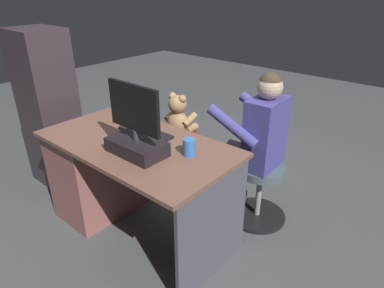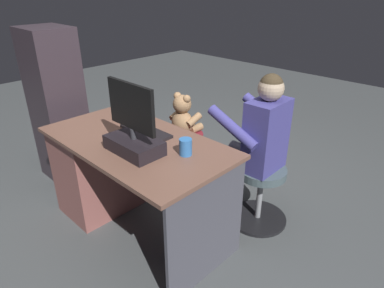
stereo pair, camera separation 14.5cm
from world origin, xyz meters
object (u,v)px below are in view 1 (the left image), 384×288
Objects in this scene: cup at (189,147)px; office_chair_teddy at (178,155)px; keyboard at (145,132)px; visitor_chair at (259,188)px; tv_remote at (119,140)px; teddy_bear at (179,117)px; desk at (109,169)px; computer_mouse at (119,119)px; person at (254,136)px; monitor at (136,135)px.

cup is 1.06m from office_chair_teddy.
keyboard is 0.90× the size of visitor_chair.
visitor_chair is at bearing -112.40° from tv_remote.
teddy_bear is at bearing -43.60° from cup.
desk reaches higher than visitor_chair.
computer_mouse is at bearing 29.79° from visitor_chair.
visitor_chair is at bearing 178.77° from person.
teddy_bear reaches higher than keyboard.
cup is (-0.26, -0.19, -0.07)m from monitor.
desk is 0.48m from keyboard.
keyboard reaches higher than office_chair_teddy.
person reaches higher than computer_mouse.
visitor_chair is (-0.93, -0.70, -0.13)m from desk.
visitor_chair is (-0.86, 0.02, 0.01)m from office_chair_teddy.
cup is at bearing -143.04° from tv_remote.
keyboard is 0.21m from tv_remote.
cup is at bearing 174.44° from keyboard.
cup is 0.63m from person.
teddy_bear reaches higher than computer_mouse.
person is at bearing -133.79° from keyboard.
monitor is 0.25m from tv_remote.
cup reaches higher than office_chair_teddy.
tv_remote is 0.83m from teddy_bear.
office_chair_teddy is at bearing -68.45° from keyboard.
person is at bearing -140.42° from desk.
person reaches higher than teddy_bear.
cup is at bearing 175.16° from computer_mouse.
computer_mouse is (0.02, -0.15, 0.36)m from desk.
keyboard is 0.45m from cup.
computer_mouse is 1.20m from visitor_chair.
keyboard is at bearing 176.14° from computer_mouse.
visitor_chair is (-0.86, 0.03, -0.37)m from teddy_bear.
monitor is at bearing 116.39° from teddy_bear.
desk is at bearing 96.98° from computer_mouse.
monitor reaches higher than keyboard.
keyboard is 2.80× the size of tv_remote.
desk is at bearing 23.66° from keyboard.
monitor is at bearing 168.05° from desk.
computer_mouse is at bearing -4.84° from cup.
office_chair_teddy is 0.37m from teddy_bear.
person is (0.08, -0.00, 0.42)m from visitor_chair.
monitor reaches higher than desk.
tv_remote reaches higher than office_chair_teddy.
tv_remote is (0.22, -0.03, -0.11)m from monitor.
desk is at bearing 39.58° from person.
visitor_chair is (-0.19, -0.61, -0.53)m from cup.
keyboard is 0.80m from office_chair_teddy.
monitor reaches higher than tv_remote.
keyboard is at bearing -5.56° from cup.
cup is at bearing 80.52° from person.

